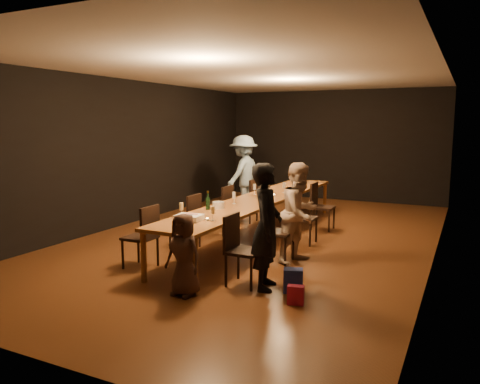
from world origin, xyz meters
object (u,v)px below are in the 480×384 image
at_px(chair_right_3, 323,207).
at_px(woman_tan, 300,213).
at_px(chair_left_1, 185,221).
at_px(man_blue, 243,173).
at_px(champagne_bottle, 208,200).
at_px(chair_right_2, 304,217).
at_px(chair_left_3, 246,200).
at_px(table, 260,201).
at_px(chair_left_0, 140,237).
at_px(chair_left_2, 219,210).
at_px(woman_birthday, 267,226).
at_px(birthday_cake, 189,218).
at_px(child, 184,255).
at_px(chair_right_1, 278,231).
at_px(plate_stack, 218,205).
at_px(chair_right_0, 245,250).
at_px(ice_bucket, 264,189).

relative_size(chair_right_3, woman_tan, 0.61).
height_order(chair_left_1, man_blue, man_blue).
xyz_separation_m(chair_left_1, champagne_bottle, (0.58, -0.21, 0.43)).
bearing_deg(chair_right_2, chair_left_3, -125.22).
distance_m(table, champagne_bottle, 1.45).
relative_size(chair_left_0, chair_left_2, 1.00).
bearing_deg(table, woman_birthday, -64.18).
bearing_deg(birthday_cake, chair_left_2, 102.58).
bearing_deg(child, chair_right_1, 80.80).
height_order(chair_left_2, plate_stack, chair_left_2).
height_order(chair_right_3, woman_tan, woman_tan).
bearing_deg(table, chair_left_3, 125.31).
bearing_deg(chair_left_3, child, -164.40).
bearing_deg(chair_right_3, chair_left_2, -54.78).
distance_m(chair_right_0, chair_left_1, 2.08).
xyz_separation_m(champagne_bottle, ice_bucket, (0.24, 1.69, -0.03)).
bearing_deg(chair_right_2, ice_bucket, -107.84).
distance_m(child, plate_stack, 1.90).
xyz_separation_m(chair_right_0, champagne_bottle, (-1.12, 0.99, 0.43)).
distance_m(chair_right_3, chair_left_0, 3.98).
distance_m(chair_right_2, champagne_bottle, 1.85).
distance_m(chair_left_1, chair_left_3, 2.40).
distance_m(chair_right_3, birthday_cake, 3.60).
height_order(man_blue, champagne_bottle, man_blue).
bearing_deg(birthday_cake, champagne_bottle, 96.28).
relative_size(chair_left_0, ice_bucket, 3.83).
distance_m(chair_right_2, chair_right_3, 1.20).
relative_size(birthday_cake, plate_stack, 2.00).
distance_m(chair_left_0, ice_bucket, 2.84).
height_order(chair_right_2, birthday_cake, chair_right_2).
bearing_deg(chair_left_3, chair_left_0, -180.00).
bearing_deg(chair_right_1, plate_stack, -87.30).
xyz_separation_m(birthday_cake, champagne_bottle, (-0.19, 0.85, 0.11)).
bearing_deg(chair_left_1, chair_right_1, -90.00).
bearing_deg(chair_left_2, chair_left_1, -180.00).
bearing_deg(chair_left_0, chair_right_0, -90.00).
bearing_deg(chair_right_0, chair_left_0, -90.00).
xyz_separation_m(plate_stack, ice_bucket, (0.14, 1.53, 0.07)).
xyz_separation_m(table, man_blue, (-1.44, 2.31, 0.21)).
bearing_deg(woman_birthday, chair_left_1, 44.52).
bearing_deg(champagne_bottle, man_blue, 107.50).
xyz_separation_m(child, plate_stack, (-0.51, 1.81, 0.29)).
bearing_deg(table, chair_right_1, -54.69).
height_order(woman_birthday, birthday_cake, woman_birthday).
bearing_deg(chair_right_3, champagne_bottle, -23.22).
bearing_deg(chair_left_2, ice_bucket, -71.01).
bearing_deg(chair_right_2, plate_stack, -39.32).
height_order(chair_right_2, champagne_bottle, champagne_bottle).
distance_m(champagne_bottle, ice_bucket, 1.71).
height_order(chair_right_3, champagne_bottle, champagne_bottle).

